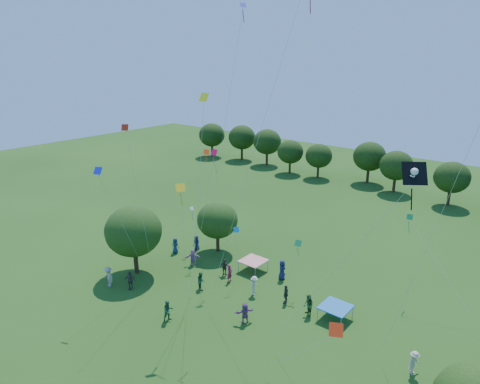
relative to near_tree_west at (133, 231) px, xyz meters
name	(u,v)px	position (x,y,z in m)	size (l,w,h in m)	color
near_tree_west	(133,231)	(0.00, 0.00, 0.00)	(5.24, 5.24, 6.63)	#422B19
near_tree_north	(217,220)	(2.81, 8.38, -0.77)	(4.23, 4.23, 5.40)	#422B19
treeline	(411,167)	(11.64, 40.59, -0.18)	(88.01, 8.77, 6.77)	#422B19
tent_red_stripe	(253,261)	(8.33, 7.31, -3.23)	(2.20, 2.20, 1.10)	red
tent_blue	(336,307)	(18.07, 5.19, -3.23)	(2.20, 2.20, 1.10)	#1B62B4
crowd_person_0	(282,270)	(11.35, 7.72, -3.33)	(0.93, 0.50, 1.88)	#1A1B4C
crowd_person_1	(230,273)	(7.91, 4.35, -3.43)	(0.62, 0.40, 1.67)	maroon
crowd_person_2	(168,311)	(8.15, -3.23, -3.41)	(0.85, 0.46, 1.73)	#255835
crowd_person_3	(254,285)	(10.99, 4.00, -3.41)	(1.12, 0.50, 1.72)	beige
crowd_person_4	(225,267)	(6.81, 4.92, -3.44)	(0.97, 0.44, 1.65)	#3A332E
crowd_person_5	(245,313)	(12.91, 0.33, -3.42)	(1.58, 0.56, 1.69)	#834C81
crowd_person_6	(175,245)	(-0.32, 5.25, -3.44)	(0.82, 0.44, 1.66)	navy
crowd_person_8	(308,305)	(16.21, 4.22, -3.36)	(0.90, 0.48, 1.82)	#214E26
crowd_person_9	(108,277)	(0.12, -3.14, -3.33)	(1.22, 0.55, 1.87)	#B5A090
crowd_person_10	(130,280)	(2.01, -2.23, -3.41)	(1.01, 0.46, 1.73)	#49413A
crowd_person_11	(193,257)	(3.04, 4.49, -3.44)	(1.54, 0.55, 1.65)	#A361A7
crowd_person_12	(197,243)	(0.86, 7.19, -3.47)	(0.78, 0.42, 1.59)	#1B1A4D
crowd_person_14	(201,280)	(6.79, 1.78, -3.46)	(0.80, 0.43, 1.61)	#235339
crowd_person_15	(414,363)	(24.84, 2.87, -3.43)	(1.10, 0.49, 1.68)	#BFB099
crowd_person_16	(286,294)	(13.84, 4.61, -3.45)	(0.96, 0.44, 1.64)	#3C3630
pirate_kite	(410,179)	(24.40, -1.34, 9.79)	(8.61, 1.27, 13.56)	black
red_high_kite	(291,33)	(12.65, 5.81, 16.96)	(4.12, 7.34, 25.06)	red
small_kite_0	(325,337)	(22.86, -6.08, 2.78)	(5.84, 3.19, 6.91)	red
small_kite_1	(205,167)	(1.83, 7.71, 4.84)	(1.40, 1.21, 9.57)	#FF3D0D
small_kite_2	(202,136)	(8.52, 0.61, 9.77)	(2.40, 0.43, 15.86)	#FFF216
small_kite_3	(418,233)	(21.55, 11.99, 1.73)	(5.88, 1.83, 5.99)	#1A9244
small_kite_4	(106,188)	(2.08, -3.75, 5.49)	(0.73, 3.98, 10.24)	#1621E1
small_kite_5	(455,181)	(25.91, 0.96, 9.43)	(4.43, 2.79, 17.19)	#8C1783
small_kite_6	(192,213)	(0.59, 7.00, -0.16)	(0.82, 0.42, 3.50)	silver
small_kite_7	(236,234)	(8.46, 4.66, 0.49)	(0.48, 0.56, 4.07)	#0C77BE
small_kite_8	(208,188)	(10.42, -0.79, 6.39)	(2.50, 1.01, 12.22)	#EF0E40
small_kite_9	(133,169)	(4.35, -2.70, 7.19)	(2.26, 3.40, 13.70)	red
small_kite_10	(182,204)	(9.40, -2.50, 5.43)	(1.37, 1.49, 9.92)	gold
small_kite_11	(297,247)	(13.54, 6.62, 0.04)	(0.62, 1.24, 3.55)	#167C3D
small_kite_12	(233,69)	(3.44, 10.31, 14.16)	(1.07, 5.36, 23.05)	#1213BB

